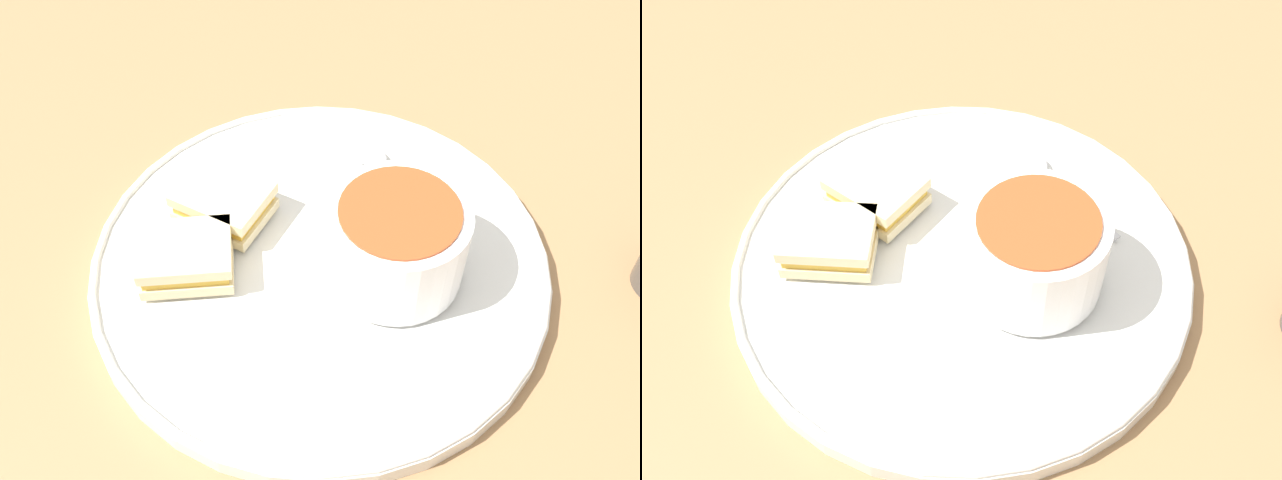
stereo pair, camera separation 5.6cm
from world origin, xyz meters
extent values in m
plane|color=#9E754C|center=(0.00, 0.00, 0.00)|extent=(2.40, 2.40, 0.00)
cylinder|color=white|center=(0.00, 0.00, 0.01)|extent=(0.36, 0.36, 0.02)
torus|color=white|center=(0.00, 0.00, 0.02)|extent=(0.35, 0.35, 0.01)
cylinder|color=white|center=(-0.01, 0.06, 0.02)|extent=(0.06, 0.06, 0.01)
cylinder|color=white|center=(-0.01, 0.06, 0.05)|extent=(0.10, 0.10, 0.07)
cylinder|color=#B74C23|center=(-0.01, 0.06, 0.09)|extent=(0.09, 0.09, 0.01)
cube|color=silver|center=(-0.09, 0.05, 0.02)|extent=(0.04, 0.09, 0.00)
ellipsoid|color=silver|center=(-0.12, 0.00, 0.02)|extent=(0.03, 0.04, 0.01)
cube|color=beige|center=(-0.01, -0.09, 0.03)|extent=(0.06, 0.07, 0.01)
cube|color=gold|center=(-0.01, -0.09, 0.03)|extent=(0.06, 0.07, 0.01)
cube|color=beige|center=(-0.01, -0.09, 0.04)|extent=(0.06, 0.07, 0.01)
cube|color=beige|center=(0.05, -0.09, 0.03)|extent=(0.08, 0.09, 0.01)
cube|color=gold|center=(0.05, -0.09, 0.03)|extent=(0.07, 0.08, 0.01)
cube|color=beige|center=(0.05, -0.09, 0.04)|extent=(0.08, 0.09, 0.01)
camera|label=1|loc=(0.33, 0.13, 0.48)|focal=42.00mm
camera|label=2|loc=(0.31, 0.18, 0.48)|focal=42.00mm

